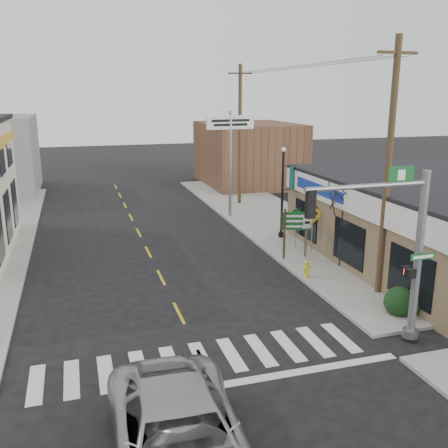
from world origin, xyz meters
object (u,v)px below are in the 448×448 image
object	(u,v)px
utility_pole_far	(240,134)
bare_tree	(345,190)
utility_pole_near	(388,168)
fire_hydrant	(306,268)
suv	(180,442)
guide_sign	(296,226)
traffic_signal_pole	(402,240)
dance_center_sign	(230,138)
lamp_post	(283,186)

from	to	relation	value
utility_pole_far	bare_tree	bearing A→B (deg)	-86.24
utility_pole_near	fire_hydrant	bearing A→B (deg)	127.50
fire_hydrant	suv	bearing A→B (deg)	-128.00
guide_sign	fire_hydrant	distance (m)	3.02
traffic_signal_pole	dance_center_sign	bearing A→B (deg)	89.12
traffic_signal_pole	guide_sign	xyz separation A→B (m)	(0.50, 8.98, -1.85)
guide_sign	dance_center_sign	world-z (taller)	dance_center_sign
lamp_post	dance_center_sign	world-z (taller)	dance_center_sign
dance_center_sign	utility_pole_near	bearing A→B (deg)	-87.80
suv	lamp_post	xyz separation A→B (m)	(9.51, 16.55, 2.26)
traffic_signal_pole	guide_sign	distance (m)	9.19
guide_sign	utility_pole_far	world-z (taller)	utility_pole_far
utility_pole_far	suv	bearing A→B (deg)	-108.04
fire_hydrant	dance_center_sign	world-z (taller)	dance_center_sign
lamp_post	utility_pole_far	size ratio (longest dim) A/B	0.51
bare_tree	utility_pole_far	xyz separation A→B (m)	(-0.18, 14.97, 1.46)
bare_tree	utility_pole_far	world-z (taller)	utility_pole_far
lamp_post	dance_center_sign	xyz separation A→B (m)	(-1.33, 5.85, 2.24)
fire_hydrant	utility_pole_far	size ratio (longest dim) A/B	0.08
dance_center_sign	utility_pole_far	world-z (taller)	utility_pole_far
suv	traffic_signal_pole	size ratio (longest dim) A/B	1.08
utility_pole_near	utility_pole_far	xyz separation A→B (m)	(-0.04, 18.32, -0.06)
bare_tree	utility_pole_near	size ratio (longest dim) A/B	0.46
utility_pole_near	suv	bearing A→B (deg)	-145.97
dance_center_sign	bare_tree	distance (m)	11.59
traffic_signal_pole	fire_hydrant	xyz separation A→B (m)	(-0.16, 6.32, -3.11)
guide_sign	lamp_post	world-z (taller)	lamp_post
traffic_signal_pole	utility_pole_far	xyz separation A→B (m)	(1.93, 22.17, 1.66)
lamp_post	bare_tree	bearing A→B (deg)	-92.54
guide_sign	utility_pole_near	xyz separation A→B (m)	(1.48, -5.13, 3.58)
fire_hydrant	utility_pole_far	xyz separation A→B (m)	(2.09, 15.85, 4.77)
lamp_post	bare_tree	world-z (taller)	lamp_post
suv	dance_center_sign	bearing A→B (deg)	71.97
traffic_signal_pole	utility_pole_near	bearing A→B (deg)	62.12
fire_hydrant	lamp_post	world-z (taller)	lamp_post
suv	traffic_signal_pole	distance (m)	9.44
suv	utility_pole_near	distance (m)	13.51
utility_pole_near	utility_pole_far	size ratio (longest dim) A/B	1.01
guide_sign	dance_center_sign	xyz separation A→B (m)	(-0.46, 9.53, 3.58)
bare_tree	utility_pole_near	world-z (taller)	utility_pole_near
lamp_post	utility_pole_near	xyz separation A→B (m)	(0.60, -8.80, 2.24)
utility_pole_near	guide_sign	bearing A→B (deg)	102.63
suv	utility_pole_far	size ratio (longest dim) A/B	0.63
guide_sign	traffic_signal_pole	bearing A→B (deg)	-76.66
suv	bare_tree	bearing A→B (deg)	49.32
lamp_post	utility_pole_near	size ratio (longest dim) A/B	0.51
fire_hydrant	dance_center_sign	distance (m)	13.11
suv	fire_hydrant	xyz separation A→B (m)	(7.98, 10.21, -0.34)
suv	utility_pole_near	size ratio (longest dim) A/B	0.62
traffic_signal_pole	fire_hydrant	bearing A→B (deg)	90.70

